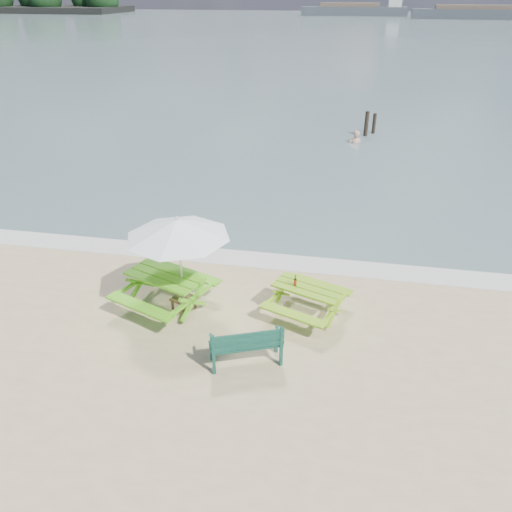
% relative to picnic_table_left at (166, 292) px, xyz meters
% --- Properties ---
extents(sea, '(300.00, 300.00, 0.00)m').
position_rel_picnic_table_left_xyz_m(sea, '(1.60, 83.03, -0.41)').
color(sea, slate).
rests_on(sea, ground).
extents(foam_strip, '(22.00, 0.90, 0.01)m').
position_rel_picnic_table_left_xyz_m(foam_strip, '(1.60, 2.63, -0.40)').
color(foam_strip, silver).
rests_on(foam_strip, ground).
extents(picnic_table_left, '(2.39, 2.50, 0.86)m').
position_rel_picnic_table_left_xyz_m(picnic_table_left, '(0.00, 0.00, 0.00)').
color(picnic_table_left, '#57B11A').
rests_on(picnic_table_left, ground).
extents(picnic_table_right, '(2.04, 2.14, 0.73)m').
position_rel_picnic_table_left_xyz_m(picnic_table_right, '(3.25, 0.30, -0.06)').
color(picnic_table_right, '#7BB21A').
rests_on(picnic_table_right, ground).
extents(park_bench, '(1.50, 0.97, 0.88)m').
position_rel_picnic_table_left_xyz_m(park_bench, '(2.22, -1.58, -0.14)').
color(park_bench, '#0E3B2F').
rests_on(park_bench, ground).
extents(side_table, '(0.60, 0.60, 0.30)m').
position_rel_picnic_table_left_xyz_m(side_table, '(0.41, 0.01, -0.26)').
color(side_table, brown).
rests_on(side_table, ground).
extents(patio_umbrella, '(3.00, 3.00, 2.28)m').
position_rel_picnic_table_left_xyz_m(patio_umbrella, '(0.41, 0.01, 1.66)').
color(patio_umbrella, silver).
rests_on(patio_umbrella, ground).
extents(beer_bottle, '(0.07, 0.07, 0.26)m').
position_rel_picnic_table_left_xyz_m(beer_bottle, '(2.95, 0.32, 0.41)').
color(beer_bottle, '#934F15').
rests_on(beer_bottle, picnic_table_right).
extents(swimmer, '(0.75, 0.59, 1.83)m').
position_rel_picnic_table_left_xyz_m(swimmer, '(4.14, 15.00, -0.72)').
color(swimmer, tan).
rests_on(swimmer, ground).
extents(mooring_pilings, '(0.59, 0.79, 1.42)m').
position_rel_picnic_table_left_xyz_m(mooring_pilings, '(4.78, 16.60, 0.06)').
color(mooring_pilings, black).
rests_on(mooring_pilings, ground).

